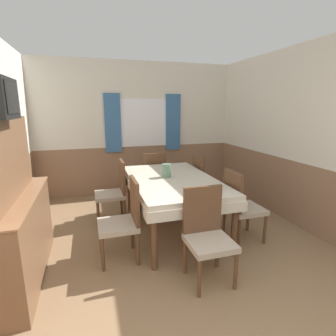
# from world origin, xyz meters

# --- Properties ---
(wall_back) EXTENTS (4.30, 0.10, 2.60)m
(wall_back) POSITION_xyz_m (0.01, 4.58, 1.31)
(wall_back) COLOR silver
(wall_back) RESTS_ON ground_plane
(wall_right) EXTENTS (0.05, 4.96, 2.60)m
(wall_right) POSITION_xyz_m (1.97, 2.28, 1.30)
(wall_right) COLOR silver
(wall_right) RESTS_ON ground_plane
(dining_table) EXTENTS (1.15, 1.92, 0.77)m
(dining_table) POSITION_xyz_m (0.13, 2.67, 0.67)
(dining_table) COLOR beige
(dining_table) RESTS_ON ground_plane
(chair_left_near) EXTENTS (0.44, 0.44, 0.95)m
(chair_left_near) POSITION_xyz_m (-0.62, 2.12, 0.50)
(chair_left_near) COLOR brown
(chair_left_near) RESTS_ON ground_plane
(chair_head_near) EXTENTS (0.44, 0.44, 0.95)m
(chair_head_near) POSITION_xyz_m (0.13, 1.53, 0.50)
(chair_head_near) COLOR brown
(chair_head_near) RESTS_ON ground_plane
(chair_head_window) EXTENTS (0.44, 0.44, 0.95)m
(chair_head_window) POSITION_xyz_m (0.13, 3.81, 0.50)
(chair_head_window) COLOR brown
(chair_head_window) RESTS_ON ground_plane
(chair_left_far) EXTENTS (0.44, 0.44, 0.95)m
(chair_left_far) POSITION_xyz_m (-0.62, 3.21, 0.50)
(chair_left_far) COLOR brown
(chair_left_far) RESTS_ON ground_plane
(chair_right_near) EXTENTS (0.44, 0.44, 0.95)m
(chair_right_near) POSITION_xyz_m (0.88, 2.12, 0.50)
(chair_right_near) COLOR brown
(chair_right_near) RESTS_ON ground_plane
(chair_right_far) EXTENTS (0.44, 0.44, 0.95)m
(chair_right_far) POSITION_xyz_m (0.88, 3.21, 0.50)
(chair_right_far) COLOR brown
(chair_right_far) RESTS_ON ground_plane
(sideboard) EXTENTS (0.46, 1.54, 1.63)m
(sideboard) POSITION_xyz_m (-1.73, 2.06, 0.68)
(sideboard) COLOR brown
(sideboard) RESTS_ON ground_plane
(vase) EXTENTS (0.13, 0.13, 0.19)m
(vase) POSITION_xyz_m (0.07, 2.75, 0.86)
(vase) COLOR slate
(vase) RESTS_ON dining_table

